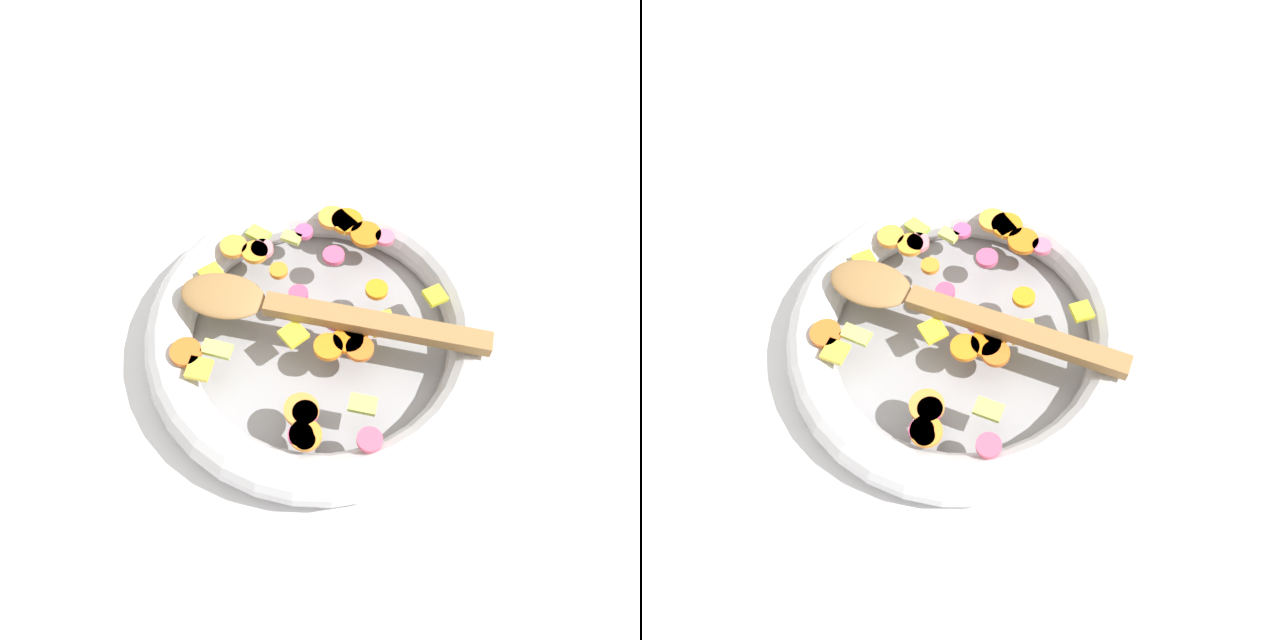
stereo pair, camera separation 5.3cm
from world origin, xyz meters
The scene contains 4 objects.
ground_plane centered at (0.00, 0.00, 0.00)m, with size 4.00×4.00×0.00m, color silver.
skillet centered at (0.00, 0.00, 0.02)m, with size 0.37×0.37×0.05m.
chopped_vegetables centered at (0.01, 0.00, 0.05)m, with size 0.29×0.28×0.01m.
wooden_spoon centered at (0.02, 0.01, 0.06)m, with size 0.30×0.19×0.01m.
Camera 1 is at (-0.22, 0.25, 0.60)m, focal length 35.00 mm.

